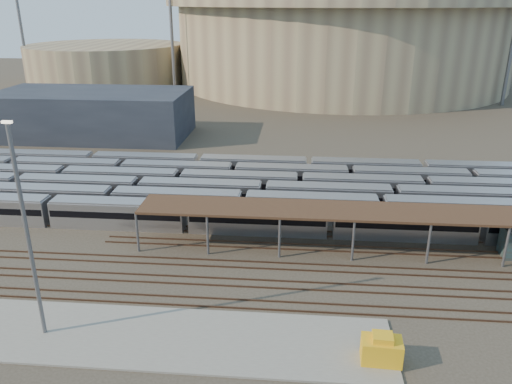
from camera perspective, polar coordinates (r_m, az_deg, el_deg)
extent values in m
plane|color=#383026|center=(59.94, -6.24, -7.62)|extent=(420.00, 420.00, 0.00)
cube|color=gray|center=(49.01, -15.68, -15.44)|extent=(50.00, 9.00, 0.20)
cube|color=#ADADB2|center=(66.84, -7.87, -2.83)|extent=(112.00, 2.90, 3.60)
cube|color=#ADADB2|center=(69.50, -1.44, -1.67)|extent=(112.00, 2.90, 3.60)
cube|color=#ADADB2|center=(73.16, 0.87, -0.47)|extent=(112.00, 2.90, 3.60)
cube|color=#ADADB2|center=(79.10, -8.73, 0.96)|extent=(112.00, 2.90, 3.60)
cube|color=#ADADB2|center=(81.54, -2.59, 1.81)|extent=(112.00, 2.90, 3.60)
cube|color=#ADADB2|center=(86.53, -6.52, 2.83)|extent=(112.00, 2.90, 3.60)
cylinder|color=slate|center=(61.91, -13.41, -4.53)|extent=(0.30, 0.30, 5.00)
cylinder|color=slate|center=(66.57, -12.01, -2.55)|extent=(0.30, 0.30, 5.00)
cylinder|color=slate|center=(59.82, -5.56, -4.95)|extent=(0.30, 0.30, 5.00)
cylinder|color=slate|center=(64.64, -4.71, -2.87)|extent=(0.30, 0.30, 5.00)
cylinder|color=slate|center=(58.93, 2.70, -5.30)|extent=(0.30, 0.30, 5.00)
cylinder|color=slate|center=(63.81, 2.92, -3.15)|extent=(0.30, 0.30, 5.00)
cylinder|color=slate|center=(59.27, 11.04, -5.53)|extent=(0.30, 0.30, 5.00)
cylinder|color=slate|center=(64.12, 10.60, -3.38)|extent=(0.30, 0.30, 5.00)
cylinder|color=slate|center=(60.83, 19.13, -5.65)|extent=(0.30, 0.30, 5.00)
cylinder|color=slate|center=(65.57, 18.09, -3.55)|extent=(0.30, 0.30, 5.00)
cylinder|color=slate|center=(63.51, 26.67, -5.65)|extent=(0.30, 0.30, 5.00)
cylinder|color=slate|center=(68.07, 25.13, -3.65)|extent=(0.30, 0.30, 5.00)
cube|color=#372016|center=(61.23, 14.97, -2.26)|extent=(60.00, 6.00, 0.30)
cube|color=#4C3323|center=(58.39, -6.58, -8.36)|extent=(170.00, 0.12, 0.18)
cube|color=#4C3323|center=(59.68, -6.29, -7.66)|extent=(170.00, 0.12, 0.18)
cube|color=#4C3323|center=(55.03, -7.40, -10.38)|extent=(170.00, 0.12, 0.18)
cube|color=#4C3323|center=(56.28, -7.08, -9.59)|extent=(170.00, 0.12, 0.18)
cube|color=#4C3323|center=(51.75, -8.34, -12.66)|extent=(170.00, 0.12, 0.18)
cube|color=#4C3323|center=(52.97, -7.97, -11.77)|extent=(170.00, 0.12, 0.18)
cylinder|color=gray|center=(192.56, 9.62, 16.38)|extent=(116.00, 116.00, 28.00)
cylinder|color=gray|center=(196.11, -16.69, 13.84)|extent=(56.00, 56.00, 14.00)
cube|color=#1E232D|center=(118.41, -18.13, 8.48)|extent=(42.00, 20.00, 10.00)
cylinder|color=slate|center=(166.98, -9.59, 17.10)|extent=(1.00, 1.00, 36.00)
cylinder|color=slate|center=(196.86, -25.17, 16.04)|extent=(1.00, 1.00, 36.00)
cylinder|color=slate|center=(212.81, -0.63, 18.15)|extent=(1.00, 1.00, 36.00)
cylinder|color=slate|center=(46.60, -24.64, -4.62)|extent=(0.36, 0.36, 19.50)
cube|color=#FFF2CC|center=(43.61, -26.59, 7.17)|extent=(0.80, 0.31, 0.20)
cube|color=gold|center=(45.02, 14.13, -17.14)|extent=(3.45, 2.26, 2.09)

